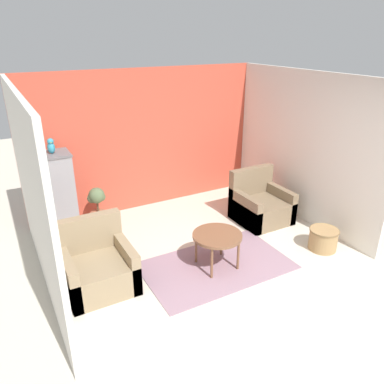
{
  "coord_description": "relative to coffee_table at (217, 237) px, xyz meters",
  "views": [
    {
      "loc": [
        -2.44,
        -2.77,
        3.05
      ],
      "look_at": [
        0.0,
        1.69,
        0.88
      ],
      "focal_mm": 35.0,
      "sensor_mm": 36.0,
      "label": 1
    }
  ],
  "objects": [
    {
      "name": "ground_plane",
      "position": [
        -0.01,
        -0.98,
        -0.46
      ],
      "size": [
        20.0,
        20.0,
        0.0
      ],
      "primitive_type": "plane",
      "color": "beige",
      "rests_on": "ground"
    },
    {
      "name": "wall_back_accent",
      "position": [
        -0.01,
        2.42,
        0.8
      ],
      "size": [
        4.37,
        0.06,
        2.52
      ],
      "color": "#C64C38",
      "rests_on": "ground_plane"
    },
    {
      "name": "wall_left",
      "position": [
        -2.16,
        0.71,
        0.8
      ],
      "size": [
        0.06,
        3.37,
        2.52
      ],
      "color": "silver",
      "rests_on": "ground_plane"
    },
    {
      "name": "wall_right",
      "position": [
        2.14,
        0.71,
        0.8
      ],
      "size": [
        0.06,
        3.37,
        2.52
      ],
      "color": "silver",
      "rests_on": "ground_plane"
    },
    {
      "name": "area_rug",
      "position": [
        -0.0,
        -0.0,
        -0.46
      ],
      "size": [
        2.06,
        1.24,
        0.01
      ],
      "color": "gray",
      "rests_on": "ground_plane"
    },
    {
      "name": "coffee_table",
      "position": [
        0.0,
        0.0,
        0.0
      ],
      "size": [
        0.69,
        0.69,
        0.51
      ],
      "color": "brown",
      "rests_on": "ground_plane"
    },
    {
      "name": "armchair_left",
      "position": [
        -1.58,
        0.36,
        -0.19
      ],
      "size": [
        0.86,
        0.82,
        0.88
      ],
      "color": "#8E7A5B",
      "rests_on": "ground_plane"
    },
    {
      "name": "armchair_right",
      "position": [
        1.43,
        0.85,
        -0.19
      ],
      "size": [
        0.86,
        0.82,
        0.88
      ],
      "color": "#7A664C",
      "rests_on": "ground_plane"
    },
    {
      "name": "birdcage",
      "position": [
        -1.7,
        2.02,
        0.22
      ],
      "size": [
        0.52,
        0.52,
        1.37
      ],
      "color": "slate",
      "rests_on": "ground_plane"
    },
    {
      "name": "parrot",
      "position": [
        -1.7,
        2.02,
        1.02
      ],
      "size": [
        0.11,
        0.2,
        0.24
      ],
      "color": "teal",
      "rests_on": "birdcage"
    },
    {
      "name": "potted_plant",
      "position": [
        -1.11,
        2.01,
        -0.09
      ],
      "size": [
        0.3,
        0.28,
        0.69
      ],
      "color": "brown",
      "rests_on": "ground_plane"
    },
    {
      "name": "wicker_basket",
      "position": [
        1.67,
        -0.38,
        -0.29
      ],
      "size": [
        0.44,
        0.44,
        0.33
      ],
      "color": "#A37F51",
      "rests_on": "ground_plane"
    }
  ]
}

